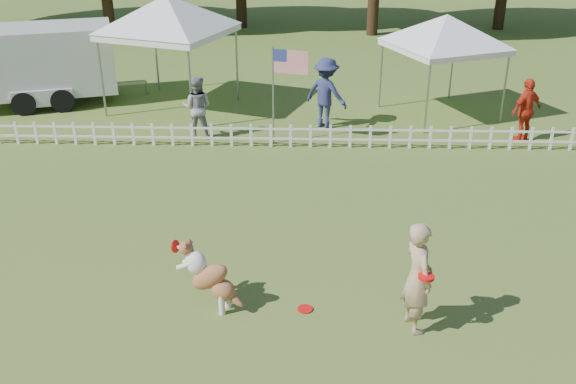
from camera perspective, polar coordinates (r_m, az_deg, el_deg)
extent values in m
plane|color=#486D22|center=(10.10, 0.50, -10.56)|extent=(120.00, 120.00, 0.00)
imported|color=tan|center=(9.48, 11.45, -7.42)|extent=(0.58, 0.73, 1.75)
cylinder|color=red|center=(10.13, 1.52, -10.36)|extent=(0.29, 0.29, 0.02)
imported|color=gray|center=(16.89, -8.08, 7.47)|extent=(0.82, 0.66, 1.63)
imported|color=navy|center=(17.49, 3.40, 8.78)|extent=(1.42, 1.26, 1.90)
imported|color=red|center=(17.55, 20.41, 6.84)|extent=(1.03, 0.84, 1.65)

